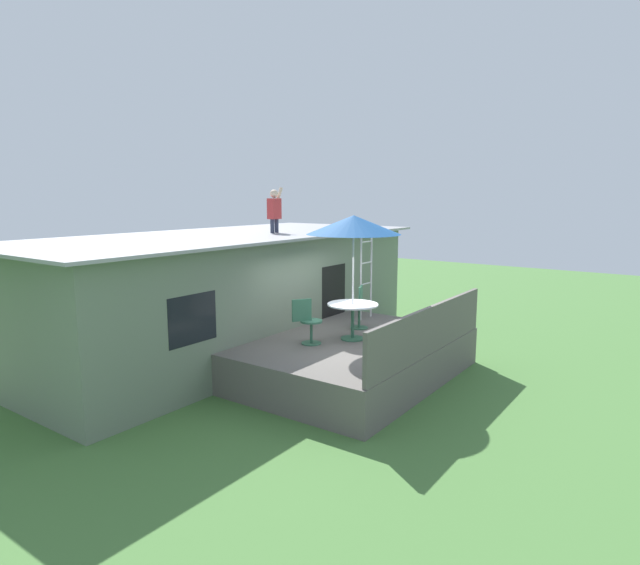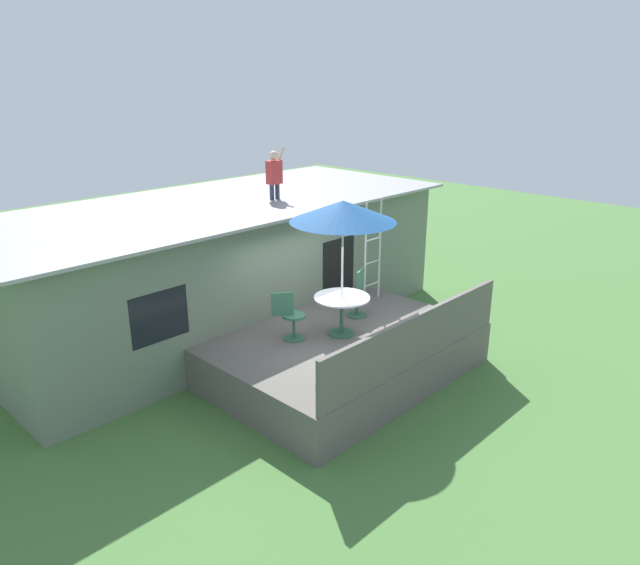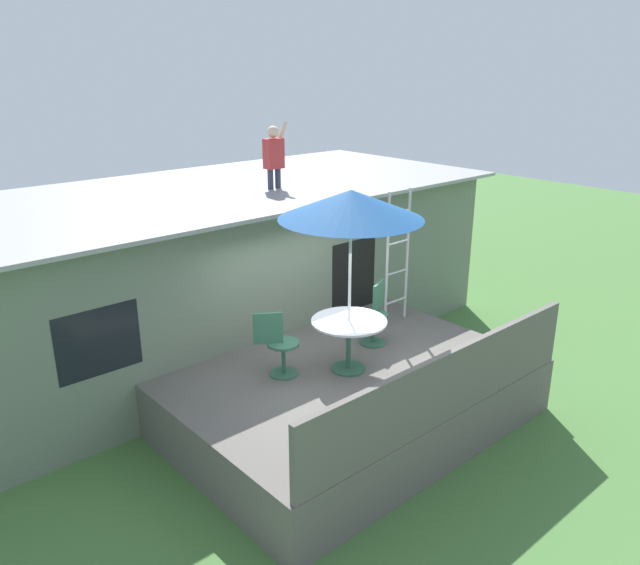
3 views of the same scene
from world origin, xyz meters
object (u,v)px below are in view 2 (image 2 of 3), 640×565
Objects in this scene: person_figure at (274,171)px; step_ladder at (373,251)px; patio_table at (342,305)px; patio_umbrella at (343,211)px; patio_chair_left at (290,316)px; patio_chair_right at (358,293)px.

step_ladder is at bearing -69.16° from person_figure.
patio_table is 3.68m from person_figure.
patio_umbrella is 3.07m from person_figure.
person_figure reaches higher than patio_chair_left.
step_ladder reaches higher than patio_table.
patio_table is 1.13× the size of patio_chair_left.
patio_chair_left is at bearing -175.07° from step_ladder.
patio_umbrella reaches higher than patio_table.
step_ladder is (1.80, 0.76, 0.51)m from patio_table.
patio_table is 0.41× the size of patio_umbrella.
person_figure is at bearing -114.13° from patio_chair_right.
patio_chair_right is (-0.04, -2.48, -2.17)m from person_figure.
patio_umbrella reaches higher than patio_chair_left.
patio_chair_right is (-0.85, -0.35, -0.64)m from step_ladder.
person_figure is (0.99, 2.89, 2.04)m from patio_table.
patio_table is 1.13× the size of patio_chair_right.
step_ladder is 2.39× the size of patio_chair_right.
patio_table is at bearing 150.26° from patio_umbrella.
patio_chair_left reaches higher than patio_table.
person_figure is 1.21× the size of patio_chair_left.
patio_table is 1.04m from patio_chair_right.
patio_table is 1.76m from patio_umbrella.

